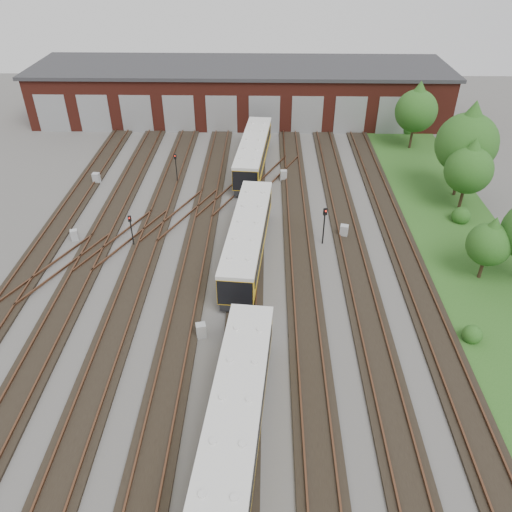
{
  "coord_description": "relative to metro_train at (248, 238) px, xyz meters",
  "views": [
    {
      "loc": [
        3.28,
        -23.38,
        21.65
      ],
      "look_at": [
        2.66,
        5.13,
        2.0
      ],
      "focal_mm": 35.0,
      "sensor_mm": 36.0,
      "label": 1
    }
  ],
  "objects": [
    {
      "name": "track_network",
      "position": [
        -2.17,
        -7.23,
        -1.65
      ],
      "size": [
        30.4,
        70.0,
        0.33
      ],
      "color": "black",
      "rests_on": "ground"
    },
    {
      "name": "relay_cabinet_0",
      "position": [
        -13.97,
        2.19,
        -1.3
      ],
      "size": [
        0.66,
        0.6,
        0.91
      ],
      "primitive_type": "cube",
      "rotation": [
        0.0,
        0.0,
        0.32
      ],
      "color": "#9FA1A4",
      "rests_on": "ground"
    },
    {
      "name": "tree_3",
      "position": [
        16.69,
        -2.18,
        1.47
      ],
      "size": [
        3.03,
        3.03,
        5.03
      ],
      "color": "#2F2115",
      "rests_on": "ground"
    },
    {
      "name": "relay_cabinet_2",
      "position": [
        -2.59,
        -8.65,
        -1.26
      ],
      "size": [
        0.7,
        0.63,
        0.99
      ],
      "primitive_type": "cube",
      "rotation": [
        0.0,
        0.0,
        0.25
      ],
      "color": "#9FA1A4",
      "rests_on": "ground"
    },
    {
      "name": "signal_mast_3",
      "position": [
        5.83,
        2.1,
        0.29
      ],
      "size": [
        0.32,
        0.3,
        3.16
      ],
      "rotation": [
        0.0,
        0.0,
        0.32
      ],
      "color": "black",
      "rests_on": "ground"
    },
    {
      "name": "ground",
      "position": [
        -2.0,
        -7.82,
        -1.76
      ],
      "size": [
        120.0,
        120.0,
        0.0
      ],
      "primitive_type": "plane",
      "color": "#484542",
      "rests_on": "ground"
    },
    {
      "name": "signal_mast_0",
      "position": [
        -9.05,
        1.38,
        0.02
      ],
      "size": [
        0.25,
        0.24,
        2.74
      ],
      "rotation": [
        0.0,
        0.0,
        0.11
      ],
      "color": "black",
      "rests_on": "ground"
    },
    {
      "name": "bush_0",
      "position": [
        14.0,
        -8.58,
        -1.16
      ],
      "size": [
        1.2,
        1.2,
        1.2
      ],
      "primitive_type": "sphere",
      "color": "#1A4213",
      "rests_on": "ground"
    },
    {
      "name": "grass_verge",
      "position": [
        17.0,
        2.18,
        -1.73
      ],
      "size": [
        8.0,
        55.0,
        0.05
      ],
      "primitive_type": "cube",
      "color": "#1F4918",
      "rests_on": "ground"
    },
    {
      "name": "tree_2",
      "position": [
        18.8,
        10.65,
        3.93
      ],
      "size": [
        5.34,
        5.34,
        8.84
      ],
      "color": "#2F2115",
      "rests_on": "ground"
    },
    {
      "name": "maintenance_shed",
      "position": [
        -2.01,
        32.16,
        1.45
      ],
      "size": [
        51.0,
        12.5,
        6.35
      ],
      "color": "#571E15",
      "rests_on": "ground"
    },
    {
      "name": "bush_2",
      "position": [
        18.07,
        26.45,
        -1.08
      ],
      "size": [
        1.36,
        1.36,
        1.36
      ],
      "primitive_type": "sphere",
      "color": "#1A4213",
      "rests_on": "ground"
    },
    {
      "name": "signal_mast_1",
      "position": [
        -7.28,
        12.46,
        0.18
      ],
      "size": [
        0.24,
        0.22,
        3.03
      ],
      "rotation": [
        0.0,
        0.0,
        0.03
      ],
      "color": "black",
      "rests_on": "ground"
    },
    {
      "name": "signal_mast_2",
      "position": [
        0.93,
        17.33,
        0.24
      ],
      "size": [
        0.29,
        0.27,
        3.09
      ],
      "rotation": [
        0.0,
        0.0,
        -0.09
      ],
      "color": "black",
      "rests_on": "ground"
    },
    {
      "name": "metro_train",
      "position": [
        0.0,
        0.0,
        0.0
      ],
      "size": [
        3.6,
        45.64,
        2.79
      ],
      "rotation": [
        0.0,
        0.0,
        -0.09
      ],
      "color": "black",
      "rests_on": "ground"
    },
    {
      "name": "relay_cabinet_3",
      "position": [
        3.0,
        13.41,
        -1.23
      ],
      "size": [
        0.66,
        0.56,
        1.05
      ],
      "primitive_type": "cube",
      "rotation": [
        0.0,
        0.0,
        0.06
      ],
      "color": "#9FA1A4",
      "rests_on": "ground"
    },
    {
      "name": "tree_1",
      "position": [
        18.39,
        7.92,
        2.5
      ],
      "size": [
        4.0,
        4.0,
        6.62
      ],
      "color": "#2F2115",
      "rests_on": "ground"
    },
    {
      "name": "relay_cabinet_4",
      "position": [
        7.63,
        3.16,
        -1.23
      ],
      "size": [
        0.74,
        0.67,
        1.05
      ],
      "primitive_type": "cube",
      "rotation": [
        0.0,
        0.0,
        -0.26
      ],
      "color": "#9FA1A4",
      "rests_on": "ground"
    },
    {
      "name": "relay_cabinet_1",
      "position": [
        -15.11,
        12.36,
        -1.23
      ],
      "size": [
        0.67,
        0.58,
        1.06
      ],
      "primitive_type": "cube",
      "rotation": [
        0.0,
        0.0,
        -0.08
      ],
      "color": "#9FA1A4",
      "rests_on": "ground"
    },
    {
      "name": "tree_0",
      "position": [
        17.27,
        21.86,
        2.99
      ],
      "size": [
        4.45,
        4.45,
        7.38
      ],
      "color": "#2F2115",
      "rests_on": "ground"
    },
    {
      "name": "bush_1",
      "position": [
        17.83,
        5.79,
        -0.99
      ],
      "size": [
        1.54,
        1.54,
        1.54
      ],
      "primitive_type": "sphere",
      "color": "#1A4213",
      "rests_on": "ground"
    }
  ]
}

